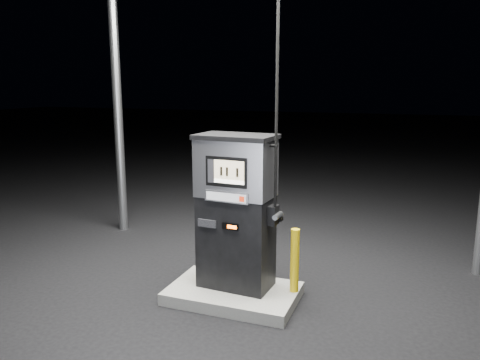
% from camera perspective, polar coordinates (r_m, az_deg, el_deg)
% --- Properties ---
extents(ground, '(80.00, 80.00, 0.00)m').
position_cam_1_polar(ground, '(6.12, -0.82, -14.30)').
color(ground, black).
rests_on(ground, ground).
extents(pump_island, '(1.60, 1.00, 0.15)m').
position_cam_1_polar(pump_island, '(6.09, -0.82, -13.66)').
color(pump_island, '#605F5B').
rests_on(pump_island, ground).
extents(fuel_dispenser, '(1.08, 0.63, 4.01)m').
position_cam_1_polar(fuel_dispenser, '(5.80, -0.46, -3.71)').
color(fuel_dispenser, black).
rests_on(fuel_dispenser, pump_island).
extents(bollard_left, '(0.14, 0.14, 0.90)m').
position_cam_1_polar(bollard_left, '(6.26, -4.92, -7.78)').
color(bollard_left, yellow).
rests_on(bollard_left, pump_island).
extents(bollard_right, '(0.13, 0.13, 0.80)m').
position_cam_1_polar(bollard_right, '(5.86, 6.69, -9.72)').
color(bollard_right, yellow).
rests_on(bollard_right, pump_island).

